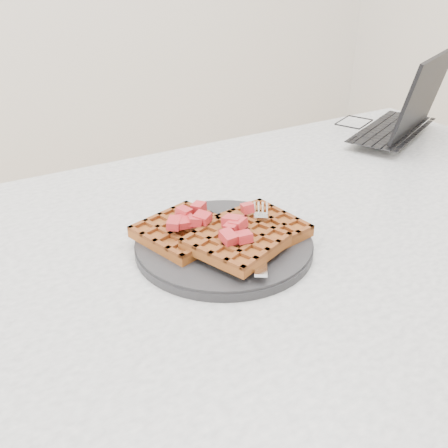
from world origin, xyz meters
The scene contains 6 objects.
table centered at (0.00, 0.00, 0.64)m, with size 1.20×0.80×0.75m.
plate centered at (-0.15, 0.00, 0.76)m, with size 0.25×0.25×0.02m, color black.
waffles centered at (-0.15, -0.01, 0.78)m, with size 0.23×0.22×0.03m.
strawberry_pile centered at (-0.15, 0.00, 0.80)m, with size 0.15×0.15×0.02m, color maroon, non-canonical shape.
fork centered at (-0.12, -0.04, 0.77)m, with size 0.02×0.18×0.02m, color silver, non-canonical shape.
laptop centered at (0.41, 0.24, 0.78)m, with size 0.33×0.30×0.19m.
Camera 1 is at (-0.46, -0.53, 1.13)m, focal length 40.00 mm.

